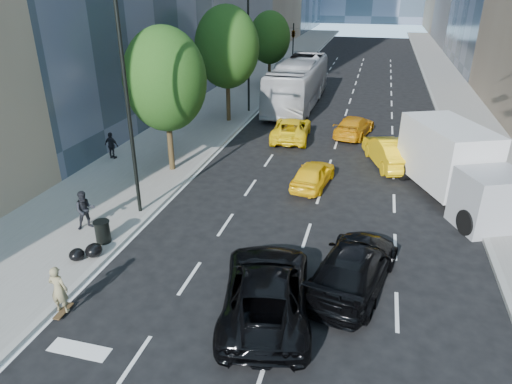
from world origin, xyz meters
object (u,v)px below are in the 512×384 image
(skateboarder, at_px, (59,292))
(box_truck, at_px, (456,166))
(trash_can, at_px, (103,232))
(black_sedan_mercedes, at_px, (354,267))
(black_sedan_lincoln, at_px, (266,290))
(city_bus, at_px, (298,83))

(skateboarder, xyz_separation_m, box_truck, (12.66, 11.83, 0.93))
(skateboarder, relative_size, trash_can, 1.88)
(box_truck, relative_size, trash_can, 8.79)
(skateboarder, bearing_deg, trash_can, -78.65)
(black_sedan_mercedes, bearing_deg, box_truck, -104.43)
(black_sedan_mercedes, bearing_deg, black_sedan_lincoln, 50.61)
(skateboarder, relative_size, city_bus, 0.12)
(city_bus, relative_size, box_truck, 1.77)
(skateboarder, bearing_deg, black_sedan_mercedes, -159.25)
(skateboarder, height_order, city_bus, city_bus)
(black_sedan_lincoln, height_order, black_sedan_mercedes, black_sedan_lincoln)
(skateboarder, distance_m, black_sedan_lincoln, 6.34)
(black_sedan_mercedes, relative_size, city_bus, 0.40)
(black_sedan_mercedes, bearing_deg, skateboarder, 35.77)
(black_sedan_lincoln, height_order, box_truck, box_truck)
(city_bus, distance_m, box_truck, 19.25)
(black_sedan_lincoln, height_order, trash_can, black_sedan_lincoln)
(black_sedan_lincoln, bearing_deg, skateboarder, 5.28)
(black_sedan_mercedes, distance_m, trash_can, 9.64)
(box_truck, bearing_deg, black_sedan_lincoln, -147.03)
(skateboarder, distance_m, black_sedan_mercedes, 9.42)
(black_sedan_lincoln, height_order, city_bus, city_bus)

